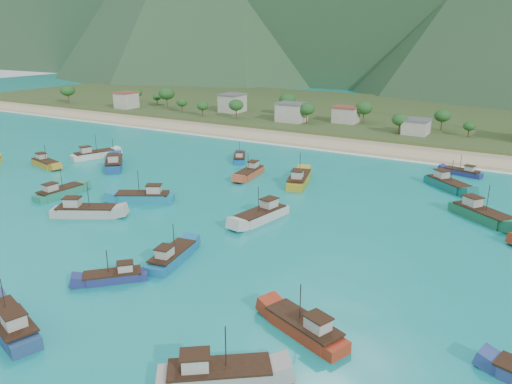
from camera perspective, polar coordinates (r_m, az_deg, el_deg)
The scene contains 24 objects.
ground at distance 86.09m, azimuth -10.36°, elevation -4.30°, with size 600.00×600.00×0.00m, color #0D8D98.
beach at distance 152.01m, azimuth 9.34°, elevation 5.41°, with size 400.00×18.00×1.20m, color beige.
land at distance 209.20m, azimuth 15.54°, elevation 8.35°, with size 400.00×110.00×2.40m, color #385123.
surf_line at distance 143.38m, azimuth 7.94°, elevation 4.73°, with size 400.00×2.50×0.08m, color white.
village at distance 170.26m, azimuth 15.56°, elevation 7.88°, with size 216.21×24.46×6.64m.
vegetation at distance 178.03m, azimuth 8.44°, elevation 8.97°, with size 277.04×26.36×8.90m.
boat_0 at distance 100.83m, azimuth -12.68°, elevation -0.64°, with size 11.64×8.59×6.77m.
boat_2 at distance 70.63m, azimuth -15.92°, elevation -9.37°, with size 7.75×7.81×5.02m.
boat_3 at distance 135.63m, azimuth -22.95°, elevation 3.03°, with size 10.52×5.19×5.97m.
boat_8 at distance 110.38m, azimuth 4.93°, elevation 1.39°, with size 6.87×12.73×7.22m.
boat_10 at distance 139.85m, azimuth -18.05°, elevation 4.03°, with size 7.23×11.66×6.63m.
boat_12 at distance 95.92m, azimuth -18.96°, elevation -2.14°, with size 11.82×8.60×6.86m.
boat_13 at distance 57.28m, azimuth 5.59°, elevation -15.29°, with size 11.08×6.81×6.30m.
boat_14 at distance 114.44m, azimuth 21.03°, elevation 0.80°, with size 11.03×10.04×6.82m.
boat_15 at distance 63.68m, azimuth -26.29°, elevation -13.51°, with size 11.72×6.59×6.64m.
boat_16 at distance 97.65m, azimuth 24.32°, elevation -2.39°, with size 11.91×10.03×7.17m.
boat_17 at distance 74.25m, azimuth -9.59°, elevation -7.36°, with size 4.76×10.61×6.05m.
boat_18 at distance 88.83m, azimuth 0.64°, elevation -2.71°, with size 5.51×12.03×6.85m.
boat_19 at distance 109.47m, azimuth -21.53°, elevation -0.07°, with size 3.71×10.55×6.14m.
boat_20 at distance 130.39m, azimuth -1.89°, elevation 3.86°, with size 7.09×9.50×5.54m.
boat_26 at distance 126.69m, azimuth 22.51°, elevation 2.05°, with size 9.03×4.64×5.12m.
boat_27 at distance 116.06m, azimuth -0.72°, elevation 2.17°, with size 4.16×10.71×6.17m.
boat_28 at distance 50.69m, azimuth -4.45°, elevation -20.18°, with size 10.82×9.22×6.54m.
boat_30 at distance 128.49m, azimuth -15.90°, elevation 3.13°, with size 11.32×11.73×7.44m.
Camera 1 is at (53.04, -59.84, 31.92)m, focal length 35.00 mm.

